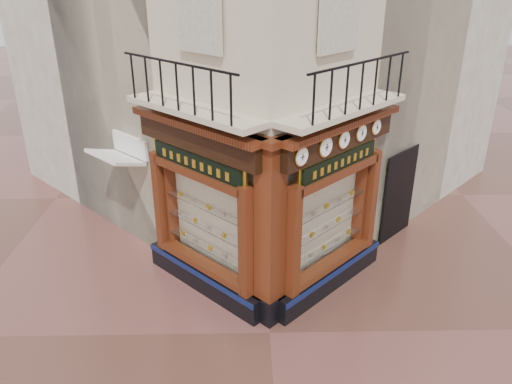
{
  "coord_description": "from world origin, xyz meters",
  "views": [
    {
      "loc": [
        -0.44,
        -7.98,
        6.75
      ],
      "look_at": [
        -0.24,
        2.0,
        2.22
      ],
      "focal_mm": 35.0,
      "sensor_mm": 36.0,
      "label": 1
    }
  ],
  "objects_px": {
    "clock_d": "(361,133)",
    "clock_e": "(376,127)",
    "signboard_left": "(196,163)",
    "signboard_right": "(340,162)",
    "clock_c": "(344,140)",
    "clock_b": "(325,147)",
    "corner_pilaster": "(270,236)",
    "clock_a": "(301,157)",
    "awning": "(126,248)"
  },
  "relations": [
    {
      "from": "clock_c",
      "to": "awning",
      "type": "bearing_deg",
      "value": 113.24
    },
    {
      "from": "awning",
      "to": "signboard_right",
      "type": "height_order",
      "value": "signboard_right"
    },
    {
      "from": "clock_d",
      "to": "signboard_right",
      "type": "relative_size",
      "value": 0.19
    },
    {
      "from": "clock_a",
      "to": "clock_b",
      "type": "relative_size",
      "value": 0.9
    },
    {
      "from": "clock_e",
      "to": "signboard_right",
      "type": "distance_m",
      "value": 1.24
    },
    {
      "from": "clock_b",
      "to": "clock_c",
      "type": "relative_size",
      "value": 1.09
    },
    {
      "from": "clock_c",
      "to": "signboard_right",
      "type": "bearing_deg",
      "value": 55.38
    },
    {
      "from": "clock_c",
      "to": "awning",
      "type": "xyz_separation_m",
      "value": [
        -5.12,
        2.04,
        -3.62
      ]
    },
    {
      "from": "clock_e",
      "to": "awning",
      "type": "height_order",
      "value": "clock_e"
    },
    {
      "from": "clock_a",
      "to": "clock_b",
      "type": "distance_m",
      "value": 0.73
    },
    {
      "from": "clock_c",
      "to": "signboard_left",
      "type": "height_order",
      "value": "clock_c"
    },
    {
      "from": "clock_d",
      "to": "clock_e",
      "type": "distance_m",
      "value": 0.58
    },
    {
      "from": "corner_pilaster",
      "to": "clock_b",
      "type": "distance_m",
      "value": 2.03
    },
    {
      "from": "clock_b",
      "to": "awning",
      "type": "height_order",
      "value": "clock_b"
    },
    {
      "from": "clock_c",
      "to": "clock_d",
      "type": "distance_m",
      "value": 0.62
    },
    {
      "from": "corner_pilaster",
      "to": "clock_b",
      "type": "bearing_deg",
      "value": -21.73
    },
    {
      "from": "clock_e",
      "to": "clock_a",
      "type": "bearing_deg",
      "value": -180.0
    },
    {
      "from": "clock_d",
      "to": "corner_pilaster",
      "type": "bearing_deg",
      "value": 169.44
    },
    {
      "from": "clock_d",
      "to": "clock_e",
      "type": "relative_size",
      "value": 1.07
    },
    {
      "from": "clock_e",
      "to": "signboard_right",
      "type": "height_order",
      "value": "clock_e"
    },
    {
      "from": "clock_a",
      "to": "signboard_left",
      "type": "relative_size",
      "value": 0.18
    },
    {
      "from": "clock_c",
      "to": "awning",
      "type": "relative_size",
      "value": 0.26
    },
    {
      "from": "signboard_right",
      "to": "awning",
      "type": "bearing_deg",
      "value": 114.44
    },
    {
      "from": "signboard_left",
      "to": "clock_d",
      "type": "bearing_deg",
      "value": -129.87
    },
    {
      "from": "clock_c",
      "to": "clock_d",
      "type": "bearing_deg",
      "value": 0.0
    },
    {
      "from": "corner_pilaster",
      "to": "clock_e",
      "type": "distance_m",
      "value": 3.35
    },
    {
      "from": "clock_b",
      "to": "awning",
      "type": "xyz_separation_m",
      "value": [
        -4.69,
        2.47,
        -3.62
      ]
    },
    {
      "from": "clock_c",
      "to": "clock_e",
      "type": "height_order",
      "value": "clock_c"
    },
    {
      "from": "awning",
      "to": "corner_pilaster",
      "type": "bearing_deg",
      "value": -173.84
    },
    {
      "from": "corner_pilaster",
      "to": "clock_a",
      "type": "distance_m",
      "value": 1.76
    },
    {
      "from": "signboard_right",
      "to": "clock_a",
      "type": "bearing_deg",
      "value": -175.5
    },
    {
      "from": "signboard_left",
      "to": "clock_e",
      "type": "bearing_deg",
      "value": -124.38
    },
    {
      "from": "clock_c",
      "to": "clock_d",
      "type": "relative_size",
      "value": 1.01
    },
    {
      "from": "clock_d",
      "to": "awning",
      "type": "height_order",
      "value": "clock_d"
    },
    {
      "from": "clock_a",
      "to": "clock_c",
      "type": "xyz_separation_m",
      "value": [
        0.94,
        0.94,
        0.0
      ]
    },
    {
      "from": "clock_c",
      "to": "clock_e",
      "type": "xyz_separation_m",
      "value": [
        0.84,
        0.84,
        0.0
      ]
    },
    {
      "from": "corner_pilaster",
      "to": "signboard_right",
      "type": "relative_size",
      "value": 2.08
    },
    {
      "from": "signboard_left",
      "to": "signboard_right",
      "type": "distance_m",
      "value": 2.92
    },
    {
      "from": "corner_pilaster",
      "to": "signboard_left",
      "type": "bearing_deg",
      "value": 100.25
    },
    {
      "from": "clock_d",
      "to": "awning",
      "type": "bearing_deg",
      "value": 118.87
    },
    {
      "from": "corner_pilaster",
      "to": "awning",
      "type": "xyz_separation_m",
      "value": [
        -3.63,
        2.92,
        -1.95
      ]
    },
    {
      "from": "clock_a",
      "to": "clock_c",
      "type": "relative_size",
      "value": 0.98
    },
    {
      "from": "clock_a",
      "to": "clock_b",
      "type": "xyz_separation_m",
      "value": [
        0.51,
        0.51,
        0.0
      ]
    },
    {
      "from": "clock_d",
      "to": "signboard_left",
      "type": "xyz_separation_m",
      "value": [
        -3.38,
        -0.3,
        -0.52
      ]
    },
    {
      "from": "clock_c",
      "to": "clock_d",
      "type": "height_order",
      "value": "clock_c"
    },
    {
      "from": "clock_d",
      "to": "signboard_right",
      "type": "bearing_deg",
      "value": 168.43
    },
    {
      "from": "signboard_left",
      "to": "clock_c",
      "type": "bearing_deg",
      "value": -137.57
    },
    {
      "from": "clock_e",
      "to": "awning",
      "type": "distance_m",
      "value": 7.07
    },
    {
      "from": "clock_e",
      "to": "signboard_right",
      "type": "xyz_separation_m",
      "value": [
        -0.87,
        -0.71,
        -0.52
      ]
    },
    {
      "from": "clock_a",
      "to": "clock_d",
      "type": "xyz_separation_m",
      "value": [
        1.38,
        1.38,
        0.0
      ]
    }
  ]
}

